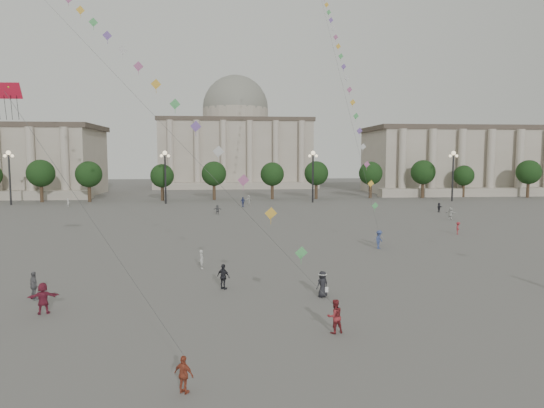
{
  "coord_description": "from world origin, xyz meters",
  "views": [
    {
      "loc": [
        -2.16,
        -28.82,
        9.45
      ],
      "look_at": [
        1.43,
        12.0,
        5.44
      ],
      "focal_mm": 32.0,
      "sensor_mm": 36.0,
      "label": 1
    }
  ],
  "objects": [
    {
      "name": "lamp_post_mid_west",
      "position": [
        -15.0,
        70.0,
        7.35
      ],
      "size": [
        2.0,
        0.9,
        10.65
      ],
      "color": "#262628",
      "rests_on": "ground"
    },
    {
      "name": "tourist_0",
      "position": [
        -4.04,
        -10.0,
        0.78
      ],
      "size": [
        0.97,
        0.81,
        1.55
      ],
      "primitive_type": "imported",
      "rotation": [
        0.0,
        0.0,
        2.58
      ],
      "color": "#9E422B",
      "rests_on": "ground"
    },
    {
      "name": "kite_flyer_1",
      "position": [
        13.17,
        19.28,
        0.96
      ],
      "size": [
        1.35,
        1.4,
        1.91
      ],
      "primitive_type": "imported",
      "rotation": [
        0.0,
        0.0,
        0.85
      ],
      "color": "#394980",
      "rests_on": "ground"
    },
    {
      "name": "tourist_2",
      "position": [
        -13.42,
        0.74,
        0.97
      ],
      "size": [
        1.88,
        1.04,
        1.93
      ],
      "primitive_type": "imported",
      "rotation": [
        0.0,
        0.0,
        3.42
      ],
      "color": "maroon",
      "rests_on": "ground"
    },
    {
      "name": "person_crowd_10",
      "position": [
        -32.65,
        65.4,
        0.8
      ],
      "size": [
        0.67,
        0.69,
        1.59
      ],
      "primitive_type": "imported",
      "rotation": [
        0.0,
        0.0,
        2.27
      ],
      "color": "silver",
      "rests_on": "ground"
    },
    {
      "name": "person_crowd_0",
      "position": [
        0.33,
        62.33,
        0.94
      ],
      "size": [
        1.17,
        1.0,
        1.89
      ],
      "primitive_type": "imported",
      "rotation": [
        0.0,
        0.0,
        0.59
      ],
      "color": "#37427D",
      "rests_on": "ground"
    },
    {
      "name": "kite_flyer_0",
      "position": [
        3.41,
        -3.96,
        0.93
      ],
      "size": [
        1.06,
        0.92,
        1.85
      ],
      "primitive_type": "imported",
      "rotation": [
        0.0,
        0.0,
        3.42
      ],
      "color": "maroon",
      "rests_on": "ground"
    },
    {
      "name": "ground",
      "position": [
        0.0,
        0.0,
        0.0
      ],
      "size": [
        360.0,
        360.0,
        0.0
      ],
      "primitive_type": "plane",
      "color": "#575452",
      "rests_on": "ground"
    },
    {
      "name": "person_crowd_9",
      "position": [
        33.49,
        50.55,
        0.81
      ],
      "size": [
        1.48,
        1.28,
        1.61
      ],
      "primitive_type": "imported",
      "rotation": [
        0.0,
        0.0,
        0.64
      ],
      "color": "#232328",
      "rests_on": "ground"
    },
    {
      "name": "tree_row",
      "position": [
        0.0,
        78.0,
        5.39
      ],
      "size": [
        137.12,
        5.12,
        8.0
      ],
      "color": "#3A2B1D",
      "rests_on": "ground"
    },
    {
      "name": "hall_east",
      "position": [
        75.0,
        93.89,
        8.43
      ],
      "size": [
        84.0,
        26.22,
        17.2
      ],
      "color": "#A29888",
      "rests_on": "ground"
    },
    {
      "name": "dragon_kite",
      "position": [
        -16.83,
        5.09,
        12.99
      ],
      "size": [
        7.61,
        7.95,
        23.48
      ],
      "color": "red",
      "rests_on": "ground"
    },
    {
      "name": "person_crowd_13",
      "position": [
        -4.57,
        11.85,
        0.81
      ],
      "size": [
        0.54,
        0.68,
        1.62
      ],
      "primitive_type": "imported",
      "rotation": [
        0.0,
        0.0,
        1.87
      ],
      "color": "beige",
      "rests_on": "ground"
    },
    {
      "name": "person_crowd_8",
      "position": [
        25.61,
        27.47,
        0.76
      ],
      "size": [
        1.0,
        1.14,
        1.53
      ],
      "primitive_type": "imported",
      "rotation": [
        0.0,
        0.0,
        1.02
      ],
      "color": "#A02B33",
      "rests_on": "ground"
    },
    {
      "name": "lamp_post_mid_east",
      "position": [
        15.0,
        70.0,
        7.35
      ],
      "size": [
        2.0,
        0.9,
        10.65
      ],
      "color": "#262628",
      "rests_on": "ground"
    },
    {
      "name": "kite_train_mid",
      "position": [
        12.9,
        42.57,
        27.8
      ],
      "size": [
        1.25,
        43.73,
        65.47
      ],
      "color": "#3F3F3F",
      "rests_on": "ground"
    },
    {
      "name": "lamp_post_far_west",
      "position": [
        -45.0,
        70.0,
        7.35
      ],
      "size": [
        2.0,
        0.9,
        10.65
      ],
      "color": "#262628",
      "rests_on": "ground"
    },
    {
      "name": "lamp_post_far_east",
      "position": [
        45.0,
        70.0,
        7.35
      ],
      "size": [
        2.0,
        0.9,
        10.65
      ],
      "color": "#262628",
      "rests_on": "ground"
    },
    {
      "name": "person_crowd_4",
      "position": [
        1.6,
        66.28,
        0.95
      ],
      "size": [
        1.72,
        1.53,
        1.89
      ],
      "primitive_type": "imported",
      "rotation": [
        0.0,
        0.0,
        3.82
      ],
      "color": "silver",
      "rests_on": "ground"
    },
    {
      "name": "tourist_1",
      "position": [
        -2.65,
        5.24,
        0.91
      ],
      "size": [
        1.12,
        1.0,
        1.83
      ],
      "primitive_type": "imported",
      "rotation": [
        0.0,
        0.0,
        2.49
      ],
      "color": "#232328",
      "rests_on": "ground"
    },
    {
      "name": "hall_central",
      "position": [
        0.0,
        129.22,
        14.23
      ],
      "size": [
        48.3,
        34.3,
        35.5
      ],
      "color": "#A29888",
      "rests_on": "ground"
    },
    {
      "name": "hat_person",
      "position": [
        4.04,
        2.73,
        0.92
      ],
      "size": [
        1.03,
        0.91,
        1.78
      ],
      "color": "black",
      "rests_on": "ground"
    },
    {
      "name": "person_crowd_12",
      "position": [
        -4.17,
        50.65,
        0.79
      ],
      "size": [
        1.51,
        0.62,
        1.58
      ],
      "primitive_type": "imported",
      "rotation": [
        0.0,
        0.0,
        3.04
      ],
      "color": "slate",
      "rests_on": "ground"
    },
    {
      "name": "tourist_3",
      "position": [
        -15.11,
        3.75,
        0.96
      ],
      "size": [
        1.08,
        1.16,
        1.91
      ],
      "primitive_type": "imported",
      "rotation": [
        0.0,
        0.0,
        2.27
      ],
      "color": "slate",
      "rests_on": "ground"
    },
    {
      "name": "person_crowd_7",
      "position": [
        30.91,
        40.75,
        0.95
      ],
      "size": [
        1.66,
        1.61,
        1.89
      ],
      "primitive_type": "imported",
      "rotation": [
        0.0,
        0.0,
        2.38
      ],
      "color": "silver",
      "rests_on": "ground"
    },
    {
      "name": "person_crowd_6",
      "position": [
        13.72,
        21.07,
        0.82
      ],
      "size": [
        1.23,
        1.02,
        1.65
      ],
      "primitive_type": "imported",
      "rotation": [
        0.0,
        0.0,
        5.82
      ],
      "color": "slate",
      "rests_on": "ground"
    }
  ]
}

